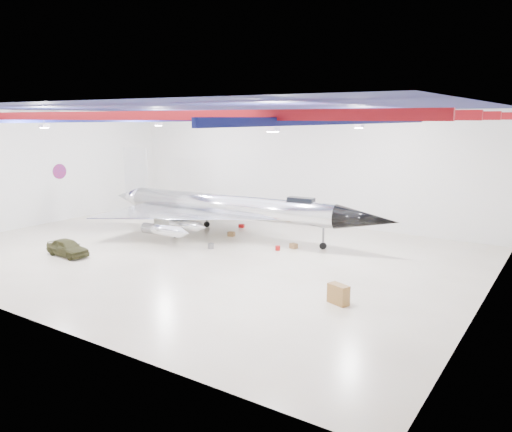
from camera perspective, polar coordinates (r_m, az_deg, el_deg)
The scene contains 16 objects.
floor at distance 38.91m, azimuth -6.16°, elevation -4.23°, with size 40.00×40.00×0.00m, color beige.
wall_back at distance 50.23m, azimuth 4.68°, elevation 5.66°, with size 40.00×40.00×0.00m, color silver.
wall_left at distance 52.83m, azimuth -23.37°, elevation 5.05°, with size 30.00×30.00×0.00m, color silver.
wall_right at distance 29.54m, azimuth 25.13°, elevation 0.78°, with size 30.00×30.00×0.00m, color silver.
ceiling at distance 37.54m, azimuth -6.52°, elevation 12.19°, with size 40.00×40.00×0.00m, color #0A0F38.
ceiling_structure at distance 37.53m, azimuth -6.50°, elevation 11.15°, with size 39.50×29.50×1.08m.
wall_roundel at distance 53.94m, azimuth -21.53°, elevation 4.76°, with size 1.50×1.50×0.10m, color #B21414.
jet_aircraft at distance 43.45m, azimuth -3.28°, elevation 0.77°, with size 27.57×16.99×7.51m.
jeep at distance 40.35m, azimuth -20.74°, elevation -3.38°, with size 1.54×3.83×1.31m, color #38371C.
desk at distance 28.67m, azimuth 9.40°, elevation -8.81°, with size 1.23×0.61×1.12m, color brown.
toolbox_red at distance 47.53m, azimuth -1.66°, elevation -1.13°, with size 0.48×0.38×0.34m, color maroon.
engine_drum at distance 40.10m, azimuth -5.19°, elevation -3.43°, with size 0.47×0.47×0.42m, color #59595B.
parts_bin at distance 40.14m, azimuth 4.31°, elevation -3.42°, with size 0.57×0.45×0.40m, color olive.
crate_small at distance 49.80m, azimuth -10.29°, elevation -0.79°, with size 0.36×0.29×0.25m, color #59595B.
tool_chest at distance 39.46m, azimuth 2.50°, elevation -3.68°, with size 0.40×0.40×0.36m, color maroon.
oil_barrel at distance 44.12m, azimuth -2.84°, elevation -2.07°, with size 0.56×0.45×0.40m, color olive.
Camera 1 is at (23.98, -28.88, 10.27)m, focal length 35.00 mm.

